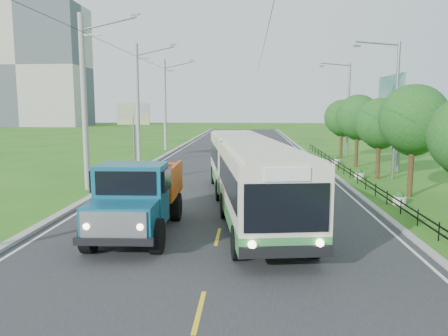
# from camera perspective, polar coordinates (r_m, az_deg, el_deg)

# --- Properties ---
(ground) EXTENTS (240.00, 240.00, 0.00)m
(ground) POSITION_cam_1_polar(r_m,az_deg,el_deg) (16.43, -0.83, -9.01)
(ground) COLOR #246016
(ground) RESTS_ON ground
(road) EXTENTS (14.00, 120.00, 0.02)m
(road) POSITION_cam_1_polar(r_m,az_deg,el_deg) (36.01, 1.49, 0.31)
(road) COLOR #28282B
(road) RESTS_ON ground
(curb_left) EXTENTS (0.40, 120.00, 0.15)m
(curb_left) POSITION_cam_1_polar(r_m,az_deg,el_deg) (36.94, -9.75, 0.50)
(curb_left) COLOR #9E9E99
(curb_left) RESTS_ON ground
(curb_right) EXTENTS (0.30, 120.00, 0.10)m
(curb_right) POSITION_cam_1_polar(r_m,az_deg,el_deg) (36.48, 12.78, 0.28)
(curb_right) COLOR #9E9E99
(curb_right) RESTS_ON ground
(edge_line_left) EXTENTS (0.12, 120.00, 0.00)m
(edge_line_left) POSITION_cam_1_polar(r_m,az_deg,el_deg) (36.82, -8.91, 0.41)
(edge_line_left) COLOR silver
(edge_line_left) RESTS_ON road
(edge_line_right) EXTENTS (0.12, 120.00, 0.00)m
(edge_line_right) POSITION_cam_1_polar(r_m,az_deg,el_deg) (36.41, 12.01, 0.24)
(edge_line_right) COLOR silver
(edge_line_right) RESTS_ON road
(centre_dash) EXTENTS (0.12, 2.20, 0.00)m
(centre_dash) POSITION_cam_1_polar(r_m,az_deg,el_deg) (16.42, -0.83, -8.94)
(centre_dash) COLOR yellow
(centre_dash) RESTS_ON road
(railing_right) EXTENTS (0.04, 40.00, 0.60)m
(railing_right) POSITION_cam_1_polar(r_m,az_deg,el_deg) (30.78, 16.17, -0.76)
(railing_right) COLOR black
(railing_right) RESTS_ON ground
(pole_near) EXTENTS (3.51, 0.32, 10.00)m
(pole_near) POSITION_cam_1_polar(r_m,az_deg,el_deg) (26.41, -17.72, 8.23)
(pole_near) COLOR gray
(pole_near) RESTS_ON ground
(pole_mid) EXTENTS (3.51, 0.32, 10.00)m
(pole_mid) POSITION_cam_1_polar(r_m,az_deg,el_deg) (37.86, -11.16, 8.26)
(pole_mid) COLOR gray
(pole_mid) RESTS_ON ground
(pole_far) EXTENTS (3.51, 0.32, 10.00)m
(pole_far) POSITION_cam_1_polar(r_m,az_deg,el_deg) (49.57, -7.68, 8.23)
(pole_far) COLOR gray
(pole_far) RESTS_ON ground
(tree_third) EXTENTS (3.60, 3.62, 6.00)m
(tree_third) POSITION_cam_1_polar(r_m,az_deg,el_deg) (25.37, 23.53, 5.47)
(tree_third) COLOR #382314
(tree_third) RESTS_ON ground
(tree_fourth) EXTENTS (3.24, 3.31, 5.40)m
(tree_fourth) POSITION_cam_1_polar(r_m,az_deg,el_deg) (31.08, 19.70, 5.26)
(tree_fourth) COLOR #382314
(tree_fourth) RESTS_ON ground
(tree_fifth) EXTENTS (3.48, 3.52, 5.80)m
(tree_fifth) POSITION_cam_1_polar(r_m,az_deg,el_deg) (36.87, 17.11, 6.14)
(tree_fifth) COLOR #382314
(tree_fifth) RESTS_ON ground
(tree_back) EXTENTS (3.30, 3.36, 5.50)m
(tree_back) POSITION_cam_1_polar(r_m,az_deg,el_deg) (42.72, 15.19, 6.14)
(tree_back) COLOR #382314
(tree_back) RESTS_ON ground
(streetlight_mid) EXTENTS (3.02, 0.20, 9.07)m
(streetlight_mid) POSITION_cam_1_polar(r_m,az_deg,el_deg) (31.15, 21.28, 7.62)
(streetlight_mid) COLOR slate
(streetlight_mid) RESTS_ON ground
(streetlight_far) EXTENTS (3.02, 0.20, 9.07)m
(streetlight_far) POSITION_cam_1_polar(r_m,az_deg,el_deg) (44.69, 15.76, 7.79)
(streetlight_far) COLOR slate
(streetlight_far) RESTS_ON ground
(planter_near) EXTENTS (0.64, 0.64, 0.67)m
(planter_near) POSITION_cam_1_polar(r_m,az_deg,el_deg) (23.35, 21.93, -3.76)
(planter_near) COLOR silver
(planter_near) RESTS_ON ground
(planter_mid) EXTENTS (0.64, 0.64, 0.67)m
(planter_mid) POSITION_cam_1_polar(r_m,az_deg,el_deg) (30.92, 17.25, -0.79)
(planter_mid) COLOR silver
(planter_mid) RESTS_ON ground
(planter_far) EXTENTS (0.64, 0.64, 0.67)m
(planter_far) POSITION_cam_1_polar(r_m,az_deg,el_deg) (38.66, 14.43, 1.00)
(planter_far) COLOR silver
(planter_far) RESTS_ON ground
(billboard_left) EXTENTS (3.00, 0.20, 5.20)m
(billboard_left) POSITION_cam_1_polar(r_m,az_deg,el_deg) (41.09, -11.75, 6.49)
(billboard_left) COLOR slate
(billboard_left) RESTS_ON ground
(billboard_right) EXTENTS (0.24, 6.00, 7.30)m
(billboard_right) POSITION_cam_1_polar(r_m,az_deg,el_deg) (37.38, 20.93, 8.28)
(billboard_right) COLOR slate
(billboard_right) RESTS_ON ground
(apartment_near) EXTENTS (28.00, 14.00, 30.00)m
(apartment_near) POSITION_cam_1_polar(r_m,az_deg,el_deg) (124.52, -24.02, 11.98)
(apartment_near) COLOR #B7B2A3
(apartment_near) RESTS_ON ground
(bus) EXTENTS (4.89, 16.89, 3.22)m
(bus) POSITION_cam_1_polar(r_m,az_deg,el_deg) (20.40, 3.14, -0.11)
(bus) COLOR #338140
(bus) RESTS_ON ground
(dump_truck) EXTENTS (2.75, 6.72, 2.80)m
(dump_truck) POSITION_cam_1_polar(r_m,az_deg,el_deg) (16.85, -11.14, -3.18)
(dump_truck) COLOR #12536F
(dump_truck) RESTS_ON ground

